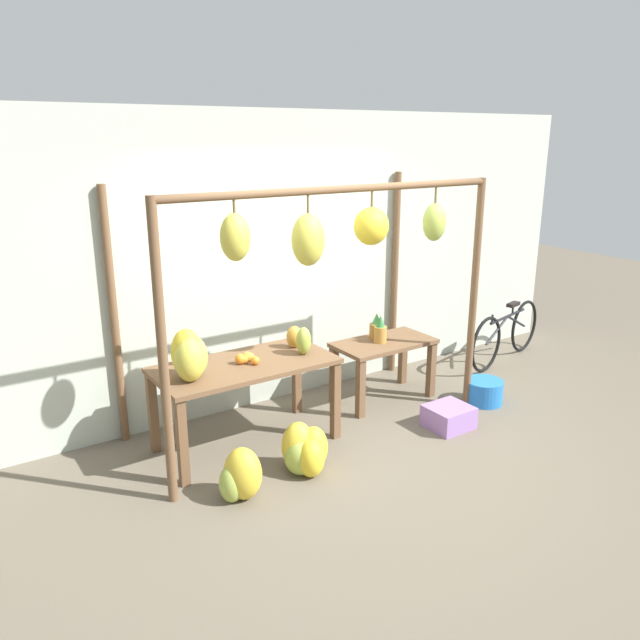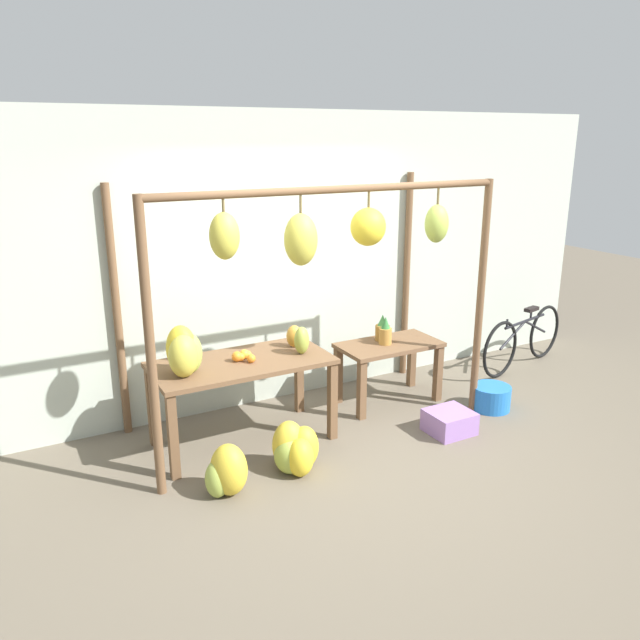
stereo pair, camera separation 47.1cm
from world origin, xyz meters
TOP-DOWN VIEW (x-y plane):
  - ground_plane at (0.00, 0.00)m, footprint 20.00×20.00m
  - shop_wall_back at (0.00, 1.54)m, footprint 8.00×0.08m
  - stall_awning at (-0.02, 0.49)m, footprint 3.11×1.31m
  - display_table_main at (-0.67, 0.77)m, footprint 1.50×0.74m
  - display_table_side at (0.92, 0.88)m, footprint 1.00×0.53m
  - banana_pile_on_table at (-1.17, 0.70)m, footprint 0.38×0.42m
  - orange_pile at (-0.65, 0.77)m, footprint 0.18×0.19m
  - pineapple_cluster at (0.89, 0.94)m, footprint 0.18×0.25m
  - banana_pile_ground_left at (-1.10, 0.04)m, footprint 0.38×0.36m
  - banana_pile_ground_right at (-0.50, 0.11)m, footprint 0.45×0.43m
  - fruit_crate_white at (1.01, 0.04)m, footprint 0.39×0.35m
  - blue_bucket at (1.70, 0.24)m, footprint 0.37×0.37m
  - parked_bicycle at (2.82, 0.94)m, footprint 1.56×0.41m
  - papaya_pile at (-0.13, 0.77)m, footprint 0.21×0.37m

SIDE VIEW (x-z plane):
  - ground_plane at x=0.00m, z-range 0.00..0.00m
  - fruit_crate_white at x=1.01m, z-range 0.00..0.20m
  - blue_bucket at x=1.70m, z-range 0.00..0.23m
  - banana_pile_ground_right at x=-0.50m, z-range -0.03..0.38m
  - banana_pile_ground_left at x=-1.10m, z-range -0.01..0.39m
  - parked_bicycle at x=2.82m, z-range -0.01..0.68m
  - display_table_side at x=0.92m, z-range 0.18..0.79m
  - display_table_main at x=-0.67m, z-range 0.26..1.01m
  - pineapple_cluster at x=0.89m, z-range 0.59..0.86m
  - orange_pile at x=-0.65m, z-range 0.74..0.83m
  - papaya_pile at x=-0.13m, z-range 0.74..0.98m
  - banana_pile_on_table at x=-1.17m, z-range 0.73..1.12m
  - shop_wall_back at x=0.00m, z-range 0.00..2.80m
  - stall_awning at x=-0.02m, z-range 0.53..2.73m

